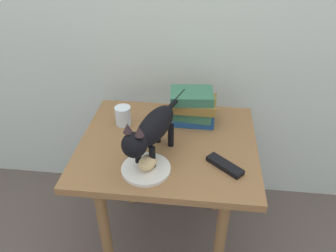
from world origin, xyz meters
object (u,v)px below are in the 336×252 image
object	(u,v)px
cat	(151,130)
side_table	(168,159)
candle_jar	(123,117)
tv_remote	(225,165)
plate	(146,169)
book_stack	(193,106)
bread_roll	(148,162)

from	to	relation	value
cat	side_table	bearing A→B (deg)	66.25
candle_jar	tv_remote	xyz separation A→B (m)	(0.44, -0.25, -0.03)
plate	book_stack	world-z (taller)	book_stack
side_table	book_stack	distance (m)	0.26
cat	tv_remote	world-z (taller)	cat
candle_jar	book_stack	bearing A→B (deg)	10.77
side_table	bread_roll	world-z (taller)	bread_roll
side_table	bread_roll	bearing A→B (deg)	-106.36
candle_jar	cat	bearing A→B (deg)	-53.89
cat	book_stack	size ratio (longest dim) A/B	2.23
side_table	tv_remote	xyz separation A→B (m)	(0.23, -0.13, 0.10)
side_table	cat	distance (m)	0.25
book_stack	candle_jar	bearing A→B (deg)	-169.23
bread_roll	plate	bearing A→B (deg)	179.05
book_stack	tv_remote	world-z (taller)	book_stack
book_stack	candle_jar	size ratio (longest dim) A/B	2.43
cat	plate	bearing A→B (deg)	-99.52
side_table	tv_remote	distance (m)	0.28
plate	book_stack	size ratio (longest dim) A/B	0.89
bread_roll	candle_jar	xyz separation A→B (m)	(-0.16, 0.30, -0.00)
side_table	cat	world-z (taller)	cat
side_table	bread_roll	size ratio (longest dim) A/B	9.10
side_table	book_stack	world-z (taller)	book_stack
side_table	plate	bearing A→B (deg)	-108.31
book_stack	tv_remote	bearing A→B (deg)	-65.93
tv_remote	bread_roll	bearing A→B (deg)	-129.03
book_stack	tv_remote	distance (m)	0.34
side_table	plate	distance (m)	0.22
book_stack	cat	bearing A→B (deg)	-116.44
side_table	book_stack	bearing A→B (deg)	61.90
tv_remote	candle_jar	bearing A→B (deg)	-168.43
bread_roll	candle_jar	distance (m)	0.34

